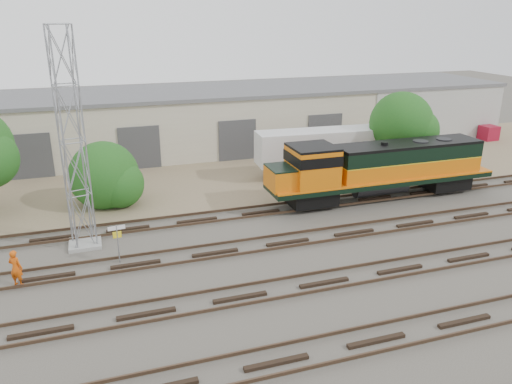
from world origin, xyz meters
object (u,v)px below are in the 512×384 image
object	(u,v)px
locomotive	(379,168)
worker	(16,268)
semi_trailer	(335,146)
signal_tower	(73,146)

from	to	relation	value
locomotive	worker	size ratio (longest dim) A/B	8.99
locomotive	semi_trailer	xyz separation A→B (m)	(-0.23, 5.76, 0.05)
locomotive	signal_tower	size ratio (longest dim) A/B	1.39
signal_tower	worker	world-z (taller)	signal_tower
signal_tower	semi_trailer	world-z (taller)	signal_tower
worker	semi_trailer	bearing A→B (deg)	-124.67
signal_tower	worker	distance (m)	6.40
worker	semi_trailer	world-z (taller)	semi_trailer
semi_trailer	locomotive	bearing A→B (deg)	-84.14
worker	signal_tower	bearing A→B (deg)	-101.71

